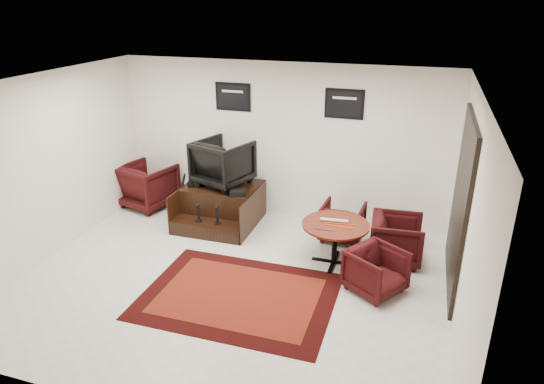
{
  "coord_description": "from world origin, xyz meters",
  "views": [
    {
      "loc": [
        2.38,
        -5.55,
        3.82
      ],
      "look_at": [
        0.33,
        0.9,
        1.08
      ],
      "focal_mm": 32.0,
      "sensor_mm": 36.0,
      "label": 1
    }
  ],
  "objects": [
    {
      "name": "area_rug",
      "position": [
        0.25,
        -0.33,
        0.01
      ],
      "size": [
        2.59,
        1.95,
        0.01
      ],
      "color": "black",
      "rests_on": "ground"
    },
    {
      "name": "shoes_pair",
      "position": [
        -1.36,
        1.73,
        0.73
      ],
      "size": [
        0.25,
        0.3,
        0.1
      ],
      "color": "black",
      "rests_on": "shine_podium"
    },
    {
      "name": "table_chair_corner",
      "position": [
        2.01,
        0.36,
        0.35
      ],
      "size": [
        0.91,
        0.92,
        0.7
      ],
      "primitive_type": "imported",
      "rotation": [
        0.0,
        0.0,
        0.99
      ],
      "color": "black",
      "rests_on": "ground"
    },
    {
      "name": "paper_roll",
      "position": [
        1.28,
        1.02,
        0.69
      ],
      "size": [
        0.42,
        0.08,
        0.05
      ],
      "primitive_type": "cylinder",
      "rotation": [
        0.0,
        1.57,
        0.08
      ],
      "color": "silver",
      "rests_on": "meeting_table"
    },
    {
      "name": "meeting_table",
      "position": [
        1.32,
        0.95,
        0.58
      ],
      "size": [
        1.01,
        1.01,
        0.66
      ],
      "color": "#4D160B",
      "rests_on": "ground"
    },
    {
      "name": "shine_podium",
      "position": [
        -0.91,
        1.8,
        0.31
      ],
      "size": [
        1.32,
        1.36,
        0.68
      ],
      "color": "black",
      "rests_on": "ground"
    },
    {
      "name": "polish_kit",
      "position": [
        -0.47,
        1.51,
        0.72
      ],
      "size": [
        0.3,
        0.26,
        0.09
      ],
      "primitive_type": "cube",
      "rotation": [
        0.0,
        0.0,
        0.34
      ],
      "color": "black",
      "rests_on": "shine_podium"
    },
    {
      "name": "ground",
      "position": [
        0.0,
        0.0,
        0.0
      ],
      "size": [
        6.0,
        6.0,
        0.0
      ],
      "primitive_type": "plane",
      "color": "silver",
      "rests_on": "ground"
    },
    {
      "name": "table_clutter",
      "position": [
        1.33,
        0.87,
        0.67
      ],
      "size": [
        0.57,
        0.32,
        0.01
      ],
      "color": "#F4460D",
      "rests_on": "meeting_table"
    },
    {
      "name": "umbrella_black",
      "position": [
        -1.65,
        1.63,
        0.47
      ],
      "size": [
        0.35,
        0.13,
        0.93
      ],
      "primitive_type": null,
      "color": "black",
      "rests_on": "ground"
    },
    {
      "name": "room_shell",
      "position": [
        0.41,
        0.12,
        1.79
      ],
      "size": [
        6.02,
        5.02,
        2.81
      ],
      "color": "silver",
      "rests_on": "ground"
    },
    {
      "name": "table_chair_back",
      "position": [
        1.29,
        1.78,
        0.35
      ],
      "size": [
        0.71,
        0.67,
        0.69
      ],
      "primitive_type": "imported",
      "rotation": [
        0.0,
        0.0,
        3.08
      ],
      "color": "black",
      "rests_on": "ground"
    },
    {
      "name": "umbrella_hooked",
      "position": [
        -1.71,
        1.74,
        0.46
      ],
      "size": [
        0.34,
        0.13,
        0.91
      ],
      "primitive_type": null,
      "color": "black",
      "rests_on": "ground"
    },
    {
      "name": "shine_chair",
      "position": [
        -0.91,
        1.94,
        1.13
      ],
      "size": [
        1.08,
        1.05,
        0.9
      ],
      "primitive_type": "imported",
      "rotation": [
        0.0,
        0.0,
        2.82
      ],
      "color": "black",
      "rests_on": "shine_podium"
    },
    {
      "name": "armchair_side",
      "position": [
        -2.55,
        2.04,
        0.47
      ],
      "size": [
        1.1,
        1.06,
        0.93
      ],
      "primitive_type": "imported",
      "rotation": [
        0.0,
        0.0,
        2.88
      ],
      "color": "black",
      "rests_on": "ground"
    },
    {
      "name": "table_chair_window",
      "position": [
        2.21,
        1.34,
        0.39
      ],
      "size": [
        0.76,
        0.81,
        0.78
      ],
      "primitive_type": "imported",
      "rotation": [
        0.0,
        0.0,
        1.64
      ],
      "color": "black",
      "rests_on": "ground"
    }
  ]
}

